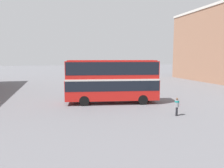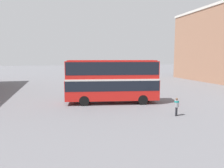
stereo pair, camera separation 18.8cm
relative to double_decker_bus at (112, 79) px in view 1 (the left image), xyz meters
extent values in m
plane|color=slate|center=(1.83, 0.75, -2.76)|extent=(240.00, 240.00, 0.00)
cube|color=red|center=(0.00, 0.00, -1.19)|extent=(10.47, 4.17, 2.23)
cube|color=red|center=(0.00, 0.00, 0.94)|extent=(10.31, 4.07, 2.02)
cube|color=black|center=(0.00, 0.00, -0.68)|extent=(10.37, 4.18, 1.10)
cube|color=black|center=(0.00, 0.00, 1.18)|extent=(10.16, 4.07, 1.37)
cube|color=silver|center=(0.00, 0.00, -0.04)|extent=(10.37, 4.17, 0.20)
cube|color=#B11A15|center=(0.00, 0.00, 2.00)|extent=(9.83, 3.82, 0.10)
cylinder|color=black|center=(3.40, 0.59, -2.22)|extent=(1.11, 0.47, 1.08)
cylinder|color=black|center=(3.03, -1.65, -2.22)|extent=(1.11, 0.47, 1.08)
cylinder|color=black|center=(-2.83, 1.62, -2.22)|extent=(1.11, 0.47, 1.08)
cylinder|color=black|center=(-3.20, -0.62, -2.22)|extent=(1.11, 0.47, 1.08)
cylinder|color=#232328|center=(4.07, -6.71, -2.37)|extent=(0.15, 0.15, 0.77)
cylinder|color=#232328|center=(4.23, -6.53, -2.37)|extent=(0.15, 0.15, 0.77)
cylinder|color=gray|center=(4.15, -6.62, -1.68)|extent=(0.52, 0.52, 0.61)
cylinder|color=teal|center=(4.15, -6.62, -1.48)|extent=(0.56, 0.56, 0.13)
sphere|color=brown|center=(4.15, -6.62, -1.26)|extent=(0.21, 0.21, 0.21)
cube|color=navy|center=(2.81, 11.12, -2.11)|extent=(4.88, 2.66, 0.75)
cube|color=black|center=(2.63, 11.08, -1.50)|extent=(2.67, 2.04, 0.47)
cylinder|color=black|center=(4.06, 12.19, -2.44)|extent=(0.68, 0.34, 0.65)
cylinder|color=black|center=(4.37, 10.62, -2.44)|extent=(0.68, 0.34, 0.65)
cylinder|color=black|center=(1.25, 11.62, -2.44)|extent=(0.68, 0.34, 0.65)
cylinder|color=black|center=(1.56, 10.05, -2.44)|extent=(0.68, 0.34, 0.65)
camera|label=1|loc=(-6.21, -23.33, 2.35)|focal=35.00mm
camera|label=2|loc=(-6.03, -23.38, 2.35)|focal=35.00mm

